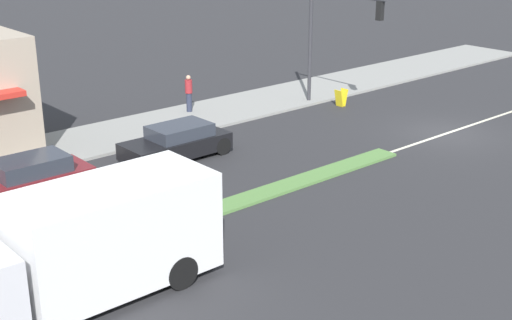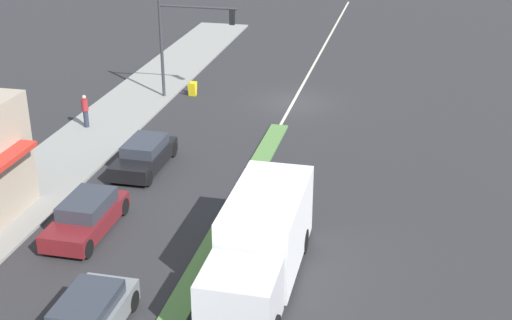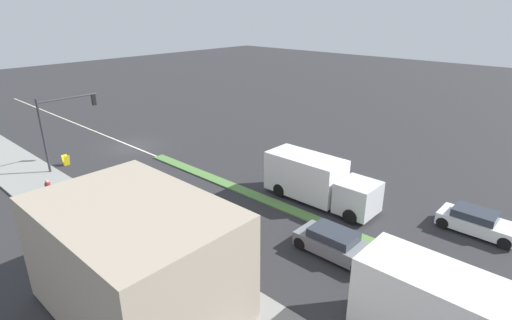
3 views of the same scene
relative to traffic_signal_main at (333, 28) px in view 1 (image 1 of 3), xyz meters
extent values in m
plane|color=#2B2B2D|center=(-6.12, 17.13, -3.90)|extent=(160.00, 160.00, 0.00)
cube|color=beige|center=(-6.12, -0.87, -3.90)|extent=(0.16, 60.00, 0.01)
cylinder|color=#333338|center=(1.43, 0.01, -0.98)|extent=(0.18, 0.18, 5.60)
cube|color=black|center=(-2.77, 0.01, 1.07)|extent=(0.28, 0.24, 0.84)
sphere|color=red|center=(-2.77, -0.12, 1.34)|extent=(0.18, 0.18, 0.18)
sphere|color=gold|center=(-2.77, -0.12, 1.07)|extent=(0.18, 0.18, 0.18)
sphere|color=green|center=(-2.77, -0.12, 0.80)|extent=(0.18, 0.18, 0.18)
cylinder|color=#282D42|center=(3.65, 5.73, -3.33)|extent=(0.26, 0.26, 0.90)
cylinder|color=maroon|center=(3.65, 5.73, -2.57)|extent=(0.34, 0.34, 0.62)
sphere|color=tan|center=(3.65, 5.73, -2.15)|extent=(0.22, 0.22, 0.22)
cube|color=yellow|center=(-0.11, -0.83, -3.47)|extent=(0.45, 0.21, 0.84)
cube|color=yellow|center=(-0.11, -0.51, -3.47)|extent=(0.45, 0.21, 0.84)
cube|color=white|center=(-8.32, 16.68, -2.33)|extent=(2.40, 5.10, 2.60)
cylinder|color=black|center=(-9.40, 15.43, -3.45)|extent=(0.28, 0.90, 0.90)
cylinder|color=black|center=(-7.24, 15.43, -3.45)|extent=(0.28, 0.90, 0.90)
cube|color=black|center=(-1.12, 9.82, -3.38)|extent=(1.81, 4.23, 0.65)
cube|color=#2D333D|center=(-1.12, 9.61, -2.82)|extent=(1.53, 2.32, 0.49)
cylinder|color=black|center=(-1.93, 11.48, -3.55)|extent=(0.22, 0.70, 0.70)
cylinder|color=black|center=(-0.32, 11.48, -3.55)|extent=(0.22, 0.70, 0.70)
cylinder|color=black|center=(-1.93, 8.16, -3.55)|extent=(0.22, 0.70, 0.70)
cylinder|color=black|center=(-0.32, 8.16, -3.55)|extent=(0.22, 0.70, 0.70)
cube|color=maroon|center=(-1.12, 15.86, -3.38)|extent=(1.79, 4.27, 0.64)
cube|color=#2D333D|center=(-1.12, 15.65, -2.79)|extent=(1.52, 2.35, 0.55)
cylinder|color=black|center=(-1.92, 14.19, -3.55)|extent=(0.22, 0.71, 0.71)
cylinder|color=black|center=(-0.33, 14.19, -3.55)|extent=(0.22, 0.71, 0.71)
camera|label=1|loc=(-22.89, 24.57, 5.40)|focal=50.00mm
camera|label=2|loc=(-12.75, 37.66, 9.61)|focal=50.00mm
camera|label=3|loc=(11.56, 30.45, 7.94)|focal=28.00mm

